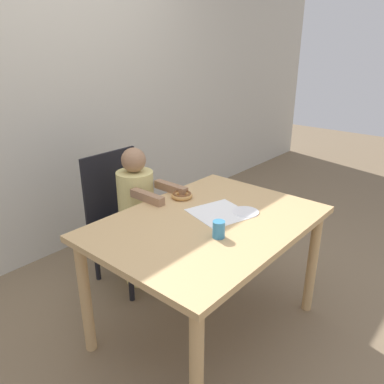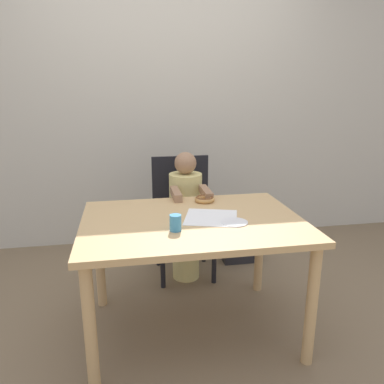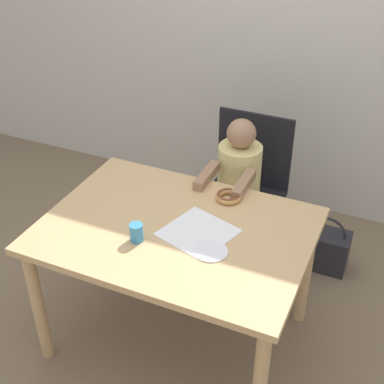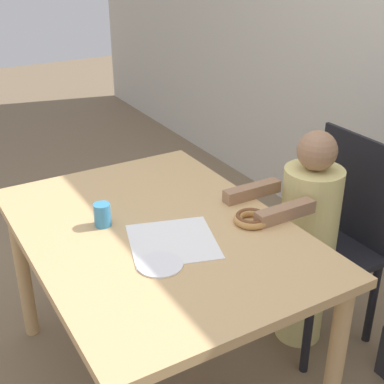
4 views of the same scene
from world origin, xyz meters
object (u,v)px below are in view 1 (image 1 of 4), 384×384
Objects in this scene: donut at (182,195)px; handbag at (167,231)px; chair at (125,216)px; child_figure at (138,218)px; cup at (219,229)px.

handbag is at bearing 52.62° from donut.
handbag is at bearing 9.48° from chair.
chair is at bearing 90.00° from child_figure.
cup is at bearing -123.51° from handbag.
donut is (0.07, -0.48, 0.26)m from chair.
cup reaches higher than handbag.
donut is at bearing -79.08° from child_figure.
donut reaches higher than handbag.
donut is at bearing -82.07° from chair.
donut is at bearing 61.61° from cup.
child_figure is 7.65× the size of donut.
cup is at bearing -118.39° from donut.
child_figure is 11.52× the size of cup.
cup is (-0.19, -0.82, 0.26)m from child_figure.
child_figure is at bearing -90.00° from chair.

